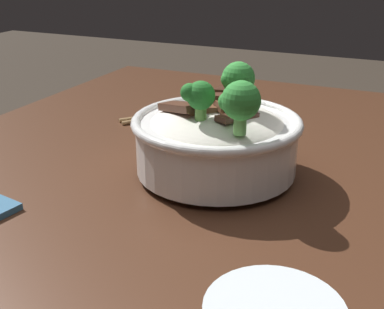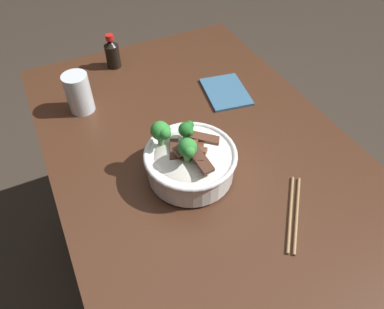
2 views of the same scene
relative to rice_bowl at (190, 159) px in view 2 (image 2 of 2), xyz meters
The scene contains 7 objects.
ground 0.87m from the rice_bowl, 134.21° to the left, with size 10.00×10.00×0.00m, color #3D3328.
dining_table 0.25m from the rice_bowl, 134.21° to the left, with size 1.18×0.77×0.81m.
rice_bowl is the anchor object (origin of this frame).
drinking_glass 0.41m from the rice_bowl, 154.45° to the right, with size 0.07×0.07×0.12m.
chopsticks_pair 0.27m from the rice_bowl, 38.01° to the left, with size 0.17×0.15×0.01m.
soy_sauce_bottle 0.55m from the rice_bowl, behind, with size 0.05×0.05×0.12m.
folded_napkin 0.36m from the rice_bowl, 135.78° to the left, with size 0.17×0.12×0.01m, color #386689.
Camera 2 is at (0.58, -0.31, 1.50)m, focal length 33.49 mm.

